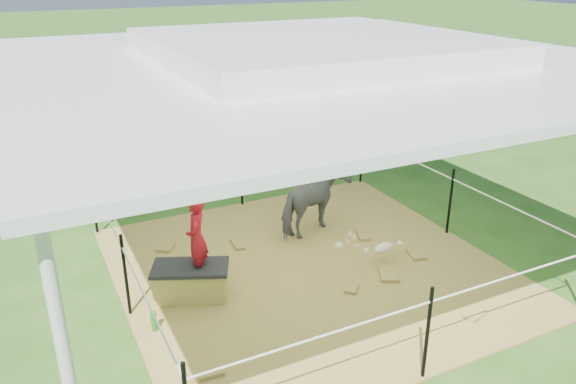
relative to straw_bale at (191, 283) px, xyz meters
name	(u,v)px	position (x,y,z in m)	size (l,w,h in m)	color
ground	(309,270)	(1.53, -0.02, -0.21)	(90.00, 90.00, 0.00)	#2D5919
hay_patch	(309,269)	(1.53, -0.02, -0.19)	(4.60, 4.60, 0.03)	brown
canopy_tent	(312,55)	(1.53, -0.02, 2.48)	(6.30, 6.30, 2.90)	silver
rope_fence	(310,224)	(1.53, -0.02, 0.43)	(4.54, 4.54, 1.00)	black
straw_bale	(191,283)	(0.00, 0.00, 0.00)	(0.81, 0.40, 0.36)	olive
dark_cloth	(190,268)	(0.00, 0.00, 0.20)	(0.86, 0.45, 0.04)	black
woman	(196,229)	(0.10, 0.00, 0.66)	(0.35, 0.23, 0.97)	#AB101D
green_bottle	(154,321)	(-0.55, -0.45, -0.07)	(0.06, 0.06, 0.22)	#1C7D1B
pony	(315,202)	(2.08, 0.83, 0.30)	(0.52, 1.13, 0.96)	#444449
pink_hat	(316,165)	(2.08, 0.83, 0.85)	(0.30, 0.30, 0.14)	pink
foal	(384,246)	(2.45, -0.32, 0.06)	(0.86, 0.48, 0.48)	beige
trash_barrel	(335,101)	(5.68, 6.32, 0.21)	(0.55, 0.55, 0.85)	blue
picnic_table_near	(210,95)	(3.19, 8.54, 0.18)	(1.86, 1.34, 0.77)	brown
picnic_table_far	(317,82)	(6.51, 8.69, 0.19)	(1.94, 1.40, 0.81)	brown
distant_person	(271,97)	(4.28, 7.05, 0.31)	(0.50, 0.39, 1.03)	#3685CC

